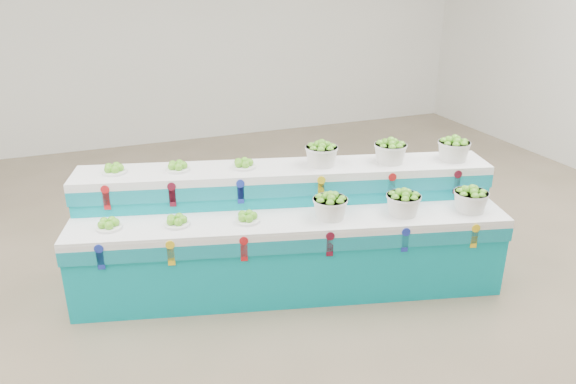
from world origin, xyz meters
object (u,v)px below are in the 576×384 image
Objects in this scene: display_stand at (288,230)px; plate_upper_mid at (178,166)px; basket_upper_right at (454,149)px; basket_lower_left at (330,206)px.

plate_upper_mid reaches higher than display_stand.
basket_upper_right is (1.53, -0.16, 0.62)m from display_stand.
display_stand is at bearing 173.97° from basket_upper_right.
plate_upper_mid is at bearing 165.57° from basket_upper_right.
display_stand is 1.10m from plate_upper_mid.
plate_upper_mid is 2.45m from basket_upper_right.
basket_upper_right is (1.28, 0.14, 0.30)m from basket_lower_left.
display_stand is 12.71× the size of basket_lower_left.
display_stand is 1.66m from basket_upper_right.
display_stand reaches higher than basket_lower_left.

